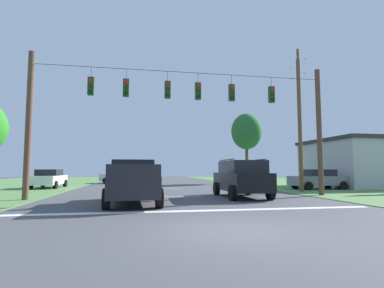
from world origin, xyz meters
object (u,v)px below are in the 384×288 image
(distant_car_crossing_white, at_px, (49,178))
(distant_car_oncoming, at_px, (120,176))
(pickup_truck, at_px, (133,182))
(suv_black, at_px, (241,178))
(utility_pole_mid_right, at_px, (300,120))
(roadside_store, at_px, (379,163))
(tree_roadside_far_right, at_px, (246,132))
(distant_car_far_parked, at_px, (318,179))
(overhead_signal_span, at_px, (185,118))

(distant_car_crossing_white, relative_size, distant_car_oncoming, 0.98)
(pickup_truck, bearing_deg, suv_black, 18.63)
(utility_pole_mid_right, distance_m, roadside_store, 11.71)
(suv_black, relative_size, tree_roadside_far_right, 0.61)
(distant_car_far_parked, height_order, roadside_store, roadside_store)
(distant_car_crossing_white, height_order, distant_car_far_parked, same)
(suv_black, xyz_separation_m, distant_car_far_parked, (7.97, 5.16, -0.27))
(overhead_signal_span, relative_size, suv_black, 3.38)
(distant_car_crossing_white, distance_m, tree_roadside_far_right, 20.69)
(overhead_signal_span, height_order, utility_pole_mid_right, utility_pole_mid_right)
(pickup_truck, xyz_separation_m, distant_car_oncoming, (-1.69, 20.24, -0.18))
(distant_car_crossing_white, bearing_deg, tree_roadside_far_right, 17.40)
(distant_car_oncoming, bearing_deg, roadside_store, -24.58)
(suv_black, xyz_separation_m, utility_pole_mid_right, (5.33, 3.01, 3.86))
(pickup_truck, xyz_separation_m, utility_pole_mid_right, (11.09, 4.95, 3.96))
(overhead_signal_span, relative_size, pickup_truck, 2.99)
(distant_car_far_parked, bearing_deg, tree_roadside_far_right, 97.43)
(overhead_signal_span, relative_size, tree_roadside_far_right, 2.07)
(pickup_truck, bearing_deg, utility_pole_mid_right, 24.07)
(pickup_truck, bearing_deg, tree_roadside_far_right, 56.31)
(overhead_signal_span, height_order, distant_car_oncoming, overhead_signal_span)
(suv_black, relative_size, distant_car_far_parked, 1.12)
(utility_pole_mid_right, xyz_separation_m, tree_roadside_far_right, (1.17, 13.44, 0.86))
(pickup_truck, height_order, distant_car_oncoming, pickup_truck)
(roadside_store, bearing_deg, utility_pole_mid_right, -155.46)
(pickup_truck, height_order, roadside_store, roadside_store)
(distant_car_crossing_white, distance_m, roadside_store, 28.48)
(distant_car_oncoming, distance_m, utility_pole_mid_right, 20.35)
(distant_car_far_parked, xyz_separation_m, utility_pole_mid_right, (-2.65, -2.15, 4.14))
(distant_car_oncoming, bearing_deg, distant_car_far_parked, -40.43)
(roadside_store, bearing_deg, suv_black, -153.73)
(pickup_truck, relative_size, distant_car_crossing_white, 1.26)
(pickup_truck, xyz_separation_m, roadside_store, (21.43, 9.67, 1.12))
(distant_car_far_parked, relative_size, utility_pole_mid_right, 0.44)
(utility_pole_mid_right, bearing_deg, suv_black, -150.53)
(overhead_signal_span, xyz_separation_m, distant_car_oncoming, (-4.43, 17.94, -3.53))
(pickup_truck, distance_m, distant_car_crossing_white, 14.18)
(distant_car_crossing_white, height_order, distant_car_oncoming, same)
(pickup_truck, xyz_separation_m, distant_car_crossing_white, (-6.90, 12.39, -0.18))
(distant_car_far_parked, distance_m, tree_roadside_far_right, 12.44)
(distant_car_crossing_white, xyz_separation_m, roadside_store, (28.32, -2.72, 1.30))
(distant_car_oncoming, relative_size, tree_roadside_far_right, 0.56)
(overhead_signal_span, height_order, pickup_truck, overhead_signal_span)
(distant_car_crossing_white, xyz_separation_m, distant_car_oncoming, (5.21, 7.85, 0.00))
(pickup_truck, height_order, tree_roadside_far_right, tree_roadside_far_right)
(distant_car_oncoming, xyz_separation_m, tree_roadside_far_right, (13.95, -1.85, 5.00))
(distant_car_oncoming, distance_m, tree_roadside_far_right, 14.94)
(pickup_truck, relative_size, suv_black, 1.13)
(distant_car_far_parked, xyz_separation_m, roadside_store, (7.69, 2.57, 1.30))
(pickup_truck, distance_m, suv_black, 6.09)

